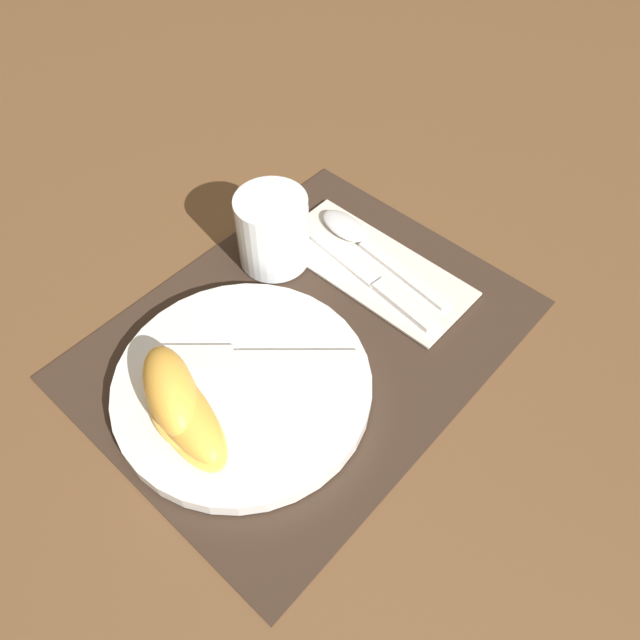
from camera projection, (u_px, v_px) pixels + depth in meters
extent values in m
plane|color=brown|center=(305.00, 339.00, 0.65)|extent=(3.00, 3.00, 0.00)
cube|color=#38281E|center=(305.00, 338.00, 0.65)|extent=(0.44, 0.34, 0.00)
cylinder|color=white|center=(242.00, 385.00, 0.60)|extent=(0.25, 0.25, 0.02)
cylinder|color=silver|center=(273.00, 230.00, 0.68)|extent=(0.08, 0.08, 0.09)
cylinder|color=yellow|center=(274.00, 245.00, 0.70)|extent=(0.07, 0.07, 0.04)
cube|color=silver|center=(373.00, 267.00, 0.70)|extent=(0.10, 0.23, 0.00)
cube|color=silver|center=(404.00, 304.00, 0.66)|extent=(0.03, 0.08, 0.01)
cube|color=silver|center=(339.00, 253.00, 0.71)|extent=(0.03, 0.12, 0.01)
cube|color=silver|center=(403.00, 273.00, 0.69)|extent=(0.03, 0.13, 0.01)
ellipsoid|color=silver|center=(344.00, 226.00, 0.73)|extent=(0.04, 0.07, 0.01)
cube|color=silver|center=(296.00, 357.00, 0.61)|extent=(0.09, 0.10, 0.00)
cube|color=silver|center=(194.00, 357.00, 0.61)|extent=(0.07, 0.07, 0.00)
ellipsoid|color=#F7C656|center=(174.00, 401.00, 0.57)|extent=(0.09, 0.11, 0.01)
ellipsoid|color=#F9B242|center=(170.00, 390.00, 0.56)|extent=(0.08, 0.11, 0.05)
ellipsoid|color=#F7C656|center=(186.00, 418.00, 0.56)|extent=(0.07, 0.13, 0.01)
ellipsoid|color=#F9B242|center=(183.00, 410.00, 0.55)|extent=(0.07, 0.13, 0.03)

